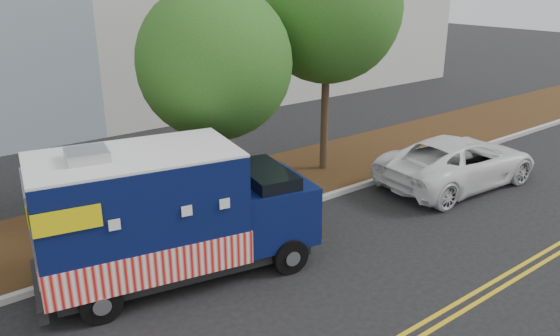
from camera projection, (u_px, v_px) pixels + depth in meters
ground at (217, 266)px, 12.94m from camera, size 120.00×120.00×0.00m
curb at (188, 241)px, 13.96m from camera, size 120.00×0.18×0.15m
mulch_strip at (152, 214)px, 15.52m from camera, size 120.00×4.00×0.15m
tree_b at (215, 63)px, 14.75m from camera, size 4.25×4.25×6.39m
tree_c at (328, 8)px, 17.18m from camera, size 4.73×4.73×7.86m
sign_post at (89, 219)px, 12.60m from camera, size 0.06×0.06×2.40m
food_truck at (165, 218)px, 11.95m from camera, size 6.51×3.41×3.27m
white_car at (458, 161)px, 17.65m from camera, size 5.88×2.97×1.59m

